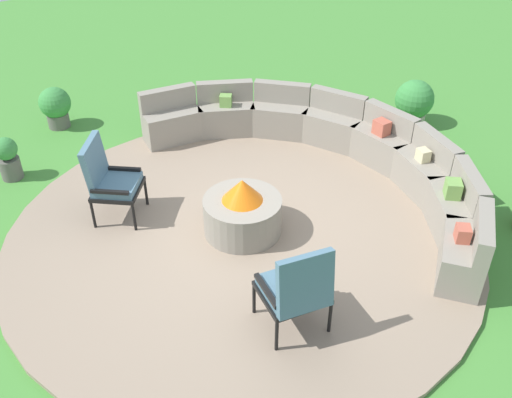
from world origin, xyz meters
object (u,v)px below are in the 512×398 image
Objects in this scene: lounge_chair_front_right at (297,288)px; lounge_chair_front_left at (109,178)px; curved_stone_bench at (333,150)px; potted_plant_4 at (414,102)px; fire_pit at (243,211)px; potted_plant_0 at (55,106)px; potted_plant_3 at (8,157)px.

lounge_chair_front_left is at bearing 115.38° from lounge_chair_front_right.
curved_stone_bench reaches higher than potted_plant_4.
curved_stone_bench is (-0.42, 1.83, 0.03)m from fire_pit.
potted_plant_0 is 5.82m from potted_plant_4.
potted_plant_0 is at bearing -143.92° from curved_stone_bench.
potted_plant_0 is at bearing -124.58° from potted_plant_4.
potted_plant_4 is at bearing 40.38° from lounge_chair_front_right.
curved_stone_bench is 5.06× the size of lounge_chair_front_right.
curved_stone_bench is at bearing 55.91° from potted_plant_3.
curved_stone_bench is 4.56m from potted_plant_0.
fire_pit is at bearing -76.98° from curved_stone_bench.
potted_plant_0 is at bearing 105.63° from lounge_chair_front_right.
lounge_chair_front_right is 1.65× the size of potted_plant_3.
lounge_chair_front_left reaches higher than potted_plant_0.
lounge_chair_front_right is at bearing -61.35° from potted_plant_4.
fire_pit is 0.88× the size of lounge_chair_front_left.
potted_plant_0 is at bearing -144.29° from lounge_chair_front_left.
fire_pit is 1.40× the size of potted_plant_0.
lounge_chair_front_right reaches higher than potted_plant_0.
lounge_chair_front_left is at bearing -5.82° from potted_plant_0.
lounge_chair_front_right is 4.82m from potted_plant_3.
fire_pit is at bearing 33.15° from potted_plant_3.
lounge_chair_front_left is 1.95m from potted_plant_3.
curved_stone_bench is at bearing 103.02° from fire_pit.
potted_plant_4 is (0.41, 5.09, -0.22)m from lounge_chair_front_left.
potted_plant_3 is 0.83× the size of potted_plant_4.
fire_pit is 1.69m from lounge_chair_front_right.
curved_stone_bench is 2.14m from potted_plant_4.
lounge_chair_front_left is at bearing 24.18° from potted_plant_3.
potted_plant_4 is at bearing 55.42° from potted_plant_0.
fire_pit is 3.55m from potted_plant_3.
potted_plant_0 is (-4.11, -0.86, 0.03)m from fire_pit.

